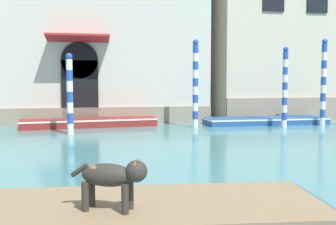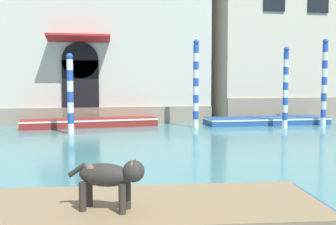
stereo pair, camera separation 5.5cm
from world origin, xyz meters
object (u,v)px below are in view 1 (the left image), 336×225
dog_on_deck (113,176)px  boat_moored_near_palazzo (90,122)px  boat_moored_far (266,120)px  mooring_pole_5 (323,82)px  mooring_pole_0 (195,83)px  mooring_pole_3 (70,93)px  mooring_pole_4 (285,87)px

dog_on_deck → boat_moored_near_palazzo: (-0.48, 14.77, -0.84)m
boat_moored_far → mooring_pole_5: (2.53, -1.20, 2.02)m
dog_on_deck → mooring_pole_0: (4.60, 13.58, 1.09)m
dog_on_deck → mooring_pole_0: mooring_pole_0 is taller
dog_on_deck → mooring_pole_3: bearing=118.2°
boat_moored_near_palazzo → mooring_pole_4: (9.32, -2.05, 1.76)m
dog_on_deck → mooring_pole_4: (8.85, 12.72, 0.91)m
boat_moored_far → mooring_pole_0: (-4.03, -0.77, 1.97)m
mooring_pole_4 → mooring_pole_5: mooring_pole_5 is taller
dog_on_deck → mooring_pole_0: size_ratio=0.23×
boat_moored_far → mooring_pole_0: 4.54m
boat_moored_near_palazzo → mooring_pole_5: (11.64, -1.62, 1.99)m
mooring_pole_5 → mooring_pole_0: bearing=176.2°
mooring_pole_4 → dog_on_deck: bearing=-124.8°
boat_moored_far → mooring_pole_3: 10.24m
boat_moored_near_palazzo → boat_moored_far: 9.11m
dog_on_deck → boat_moored_far: size_ratio=0.15×
boat_moored_near_palazzo → mooring_pole_4: mooring_pole_4 is taller
boat_moored_far → mooring_pole_3: size_ratio=1.89×
boat_moored_near_palazzo → mooring_pole_0: (5.08, -1.19, 1.94)m
boat_moored_near_palazzo → mooring_pole_5: mooring_pole_5 is taller
mooring_pole_4 → mooring_pole_3: bearing=-176.8°
boat_moored_far → mooring_pole_0: bearing=-169.8°
mooring_pole_3 → mooring_pole_5: bearing=4.6°
dog_on_deck → mooring_pole_4: size_ratio=0.25×
dog_on_deck → boat_moored_far: 16.76m
mooring_pole_0 → mooring_pole_4: 4.34m
mooring_pole_3 → mooring_pole_0: bearing=13.7°
dog_on_deck → mooring_pole_0: bearing=93.6°
boat_moored_far → mooring_pole_4: bearing=-82.8°
boat_moored_far → mooring_pole_3: bearing=-168.0°
boat_moored_near_palazzo → mooring_pole_5: size_ratio=1.54×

